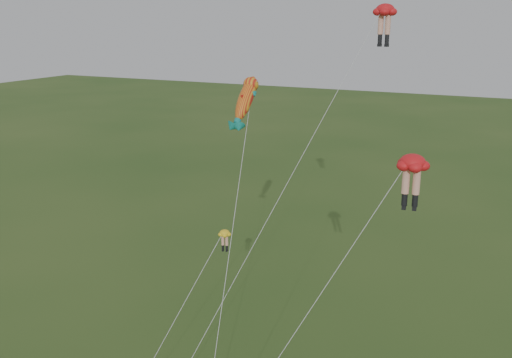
% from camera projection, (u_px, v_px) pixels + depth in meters
% --- Properties ---
extents(legs_kite_red_high, '(8.86, 14.64, 22.19)m').
position_uv_depth(legs_kite_red_high, '(381.00, 20.00, 33.35)').
color(legs_kite_red_high, red).
rests_on(legs_kite_red_high, ground).
extents(legs_kite_red_mid, '(8.66, 8.02, 15.47)m').
position_uv_depth(legs_kite_red_mid, '(409.00, 171.00, 25.83)').
color(legs_kite_red_mid, red).
rests_on(legs_kite_red_mid, ground).
extents(legs_kite_yellow, '(3.09, 9.23, 9.65)m').
position_uv_depth(legs_kite_yellow, '(215.00, 251.00, 32.45)').
color(legs_kite_yellow, yellow).
rests_on(legs_kite_yellow, ground).
extents(fish_kite, '(2.33, 10.19, 18.52)m').
position_uv_depth(fish_kite, '(246.00, 101.00, 31.10)').
color(fish_kite, orange).
rests_on(fish_kite, ground).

